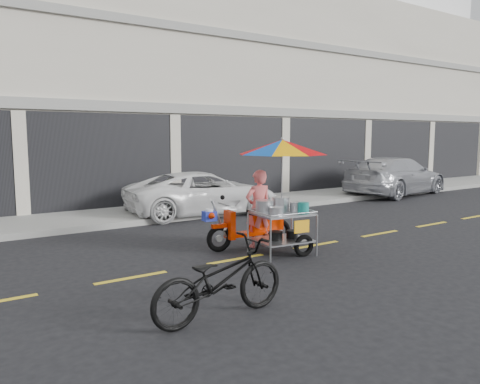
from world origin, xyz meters
TOP-DOWN VIEW (x-y plane):
  - ground at (0.00, 0.00)m, footprint 90.00×90.00m
  - sidewalk at (0.00, 5.50)m, footprint 45.00×3.00m
  - shophouse_block at (2.82, 10.59)m, footprint 36.00×8.11m
  - centerline at (0.00, 0.00)m, footprint 42.00×0.10m
  - white_pickup at (-0.03, 4.64)m, footprint 4.59×2.44m
  - silver_pickup at (8.22, 4.38)m, footprint 5.25×2.76m
  - near_bicycle at (-3.71, -2.21)m, footprint 1.91×0.73m
  - food_vendor_rig at (-1.06, 0.13)m, footprint 2.22×1.94m

SIDE VIEW (x-z plane):
  - ground at x=0.00m, z-range 0.00..0.00m
  - centerline at x=0.00m, z-range 0.00..0.01m
  - sidewalk at x=0.00m, z-range 0.00..0.15m
  - near_bicycle at x=-3.71m, z-range 0.00..0.99m
  - white_pickup at x=-0.03m, z-range 0.00..1.23m
  - silver_pickup at x=8.22m, z-range 0.00..1.45m
  - food_vendor_rig at x=-1.06m, z-range 0.28..2.52m
  - shophouse_block at x=2.82m, z-range -0.96..9.44m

